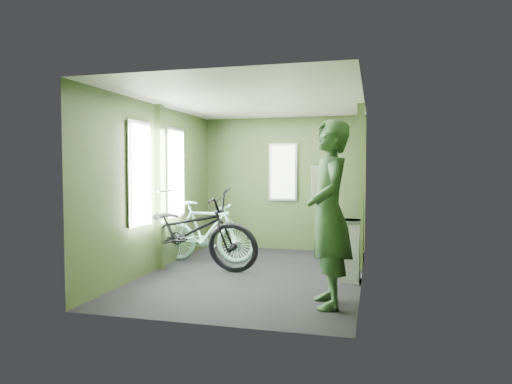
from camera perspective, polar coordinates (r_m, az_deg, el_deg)
room at (r=6.07m, az=-0.48°, el=3.14°), size 4.00×4.02×2.31m
bicycle_black at (r=6.52m, az=-8.81°, el=-9.63°), size 2.16×1.05×1.24m
bicycle_mint at (r=7.02m, az=-6.24°, el=-8.70°), size 1.54×0.50×0.94m
passenger at (r=4.72m, az=9.10°, el=-2.66°), size 0.62×0.79×1.91m
waste_box at (r=5.89m, az=11.72°, el=-7.16°), size 0.23×0.32×0.78m
bench_seat at (r=7.07m, az=11.26°, el=-6.35°), size 0.53×0.91×0.94m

